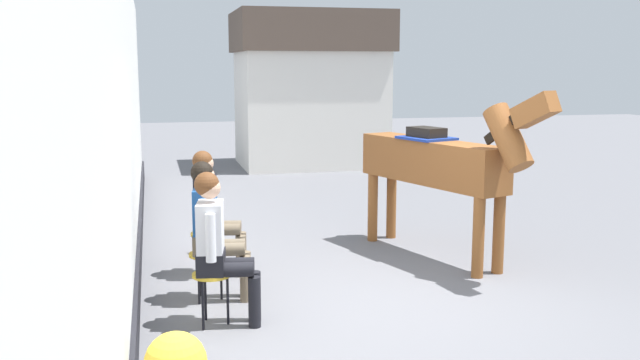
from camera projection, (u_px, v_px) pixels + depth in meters
name	position (u px, v px, depth m)	size (l,w,h in m)	color
ground_plane	(318.00, 233.00, 9.76)	(40.00, 40.00, 0.00)	slate
pub_facade_wall	(117.00, 138.00, 7.48)	(0.34, 14.00, 3.40)	white
distant_cottage	(310.00, 87.00, 16.19)	(3.40, 2.60, 3.50)	silver
seated_visitor_near	(218.00, 241.00, 6.20)	(0.61, 0.48, 1.39)	gold
seated_visitor_middle	(212.00, 223.00, 6.87)	(0.61, 0.49, 1.39)	gold
seated_visitor_far	(211.00, 206.00, 7.71)	(0.61, 0.48, 1.39)	gold
saddled_horse_center	(439.00, 163.00, 8.34)	(1.22, 2.88, 2.06)	brown
satchel_bag	(205.00, 245.00, 8.72)	(0.28, 0.12, 0.20)	maroon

